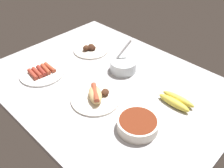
{
  "coord_description": "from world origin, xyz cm",
  "views": [
    {
      "loc": [
        -69.58,
        68.39,
        76.82
      ],
      "look_at": [
        -4.5,
        2.04,
        3.0
      ],
      "focal_mm": 39.68,
      "sensor_mm": 36.0,
      "label": 1
    }
  ],
  "objects_px": {
    "bowl_chili": "(138,124)",
    "plate_grilled_meat": "(91,49)",
    "plate_hotdog_assembled": "(96,97)",
    "plate_sausages": "(42,72)",
    "banana_bunch": "(176,101)",
    "bowl_coleslaw": "(123,65)"
  },
  "relations": [
    {
      "from": "plate_hotdog_assembled",
      "to": "plate_sausages",
      "type": "height_order",
      "value": "plate_hotdog_assembled"
    },
    {
      "from": "bowl_chili",
      "to": "plate_grilled_meat",
      "type": "distance_m",
      "value": 0.66
    },
    {
      "from": "plate_hotdog_assembled",
      "to": "plate_sausages",
      "type": "xyz_separation_m",
      "value": [
        0.35,
        0.06,
        -0.01
      ]
    },
    {
      "from": "bowl_coleslaw",
      "to": "plate_sausages",
      "type": "xyz_separation_m",
      "value": [
        0.28,
        0.32,
        -0.02
      ]
    },
    {
      "from": "plate_hotdog_assembled",
      "to": "bowl_coleslaw",
      "type": "bearing_deg",
      "value": -75.25
    },
    {
      "from": "bowl_coleslaw",
      "to": "plate_hotdog_assembled",
      "type": "distance_m",
      "value": 0.27
    },
    {
      "from": "plate_hotdog_assembled",
      "to": "bowl_chili",
      "type": "distance_m",
      "value": 0.25
    },
    {
      "from": "plate_grilled_meat",
      "to": "plate_hotdog_assembled",
      "type": "bearing_deg",
      "value": 141.36
    },
    {
      "from": "bowl_chili",
      "to": "plate_hotdog_assembled",
      "type": "bearing_deg",
      "value": -0.07
    },
    {
      "from": "plate_grilled_meat",
      "to": "bowl_chili",
      "type": "bearing_deg",
      "value": 155.06
    },
    {
      "from": "banana_bunch",
      "to": "plate_sausages",
      "type": "bearing_deg",
      "value": 25.17
    },
    {
      "from": "plate_hotdog_assembled",
      "to": "banana_bunch",
      "type": "height_order",
      "value": "plate_hotdog_assembled"
    },
    {
      "from": "banana_bunch",
      "to": "plate_grilled_meat",
      "type": "relative_size",
      "value": 0.76
    },
    {
      "from": "banana_bunch",
      "to": "plate_grilled_meat",
      "type": "xyz_separation_m",
      "value": [
        0.62,
        -0.04,
        -0.01
      ]
    },
    {
      "from": "plate_hotdog_assembled",
      "to": "plate_sausages",
      "type": "bearing_deg",
      "value": 10.06
    },
    {
      "from": "plate_hotdog_assembled",
      "to": "bowl_chili",
      "type": "relative_size",
      "value": 1.34
    },
    {
      "from": "plate_sausages",
      "to": "banana_bunch",
      "type": "distance_m",
      "value": 0.7
    },
    {
      "from": "bowl_chili",
      "to": "banana_bunch",
      "type": "height_order",
      "value": "bowl_chili"
    },
    {
      "from": "bowl_coleslaw",
      "to": "plate_grilled_meat",
      "type": "relative_size",
      "value": 0.73
    },
    {
      "from": "bowl_coleslaw",
      "to": "plate_sausages",
      "type": "relative_size",
      "value": 0.66
    },
    {
      "from": "bowl_coleslaw",
      "to": "plate_hotdog_assembled",
      "type": "relative_size",
      "value": 0.67
    },
    {
      "from": "plate_hotdog_assembled",
      "to": "bowl_chili",
      "type": "xyz_separation_m",
      "value": [
        -0.25,
        0.0,
        0.01
      ]
    }
  ]
}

